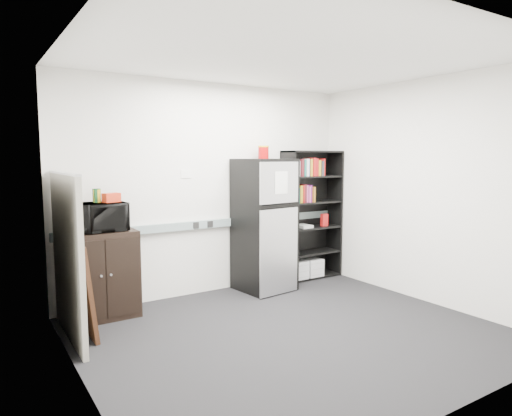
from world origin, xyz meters
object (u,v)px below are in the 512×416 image
Objects in this scene: bookshelf at (310,212)px; cubicle_partition at (67,256)px; refrigerator at (265,225)px; cabinet at (100,275)px; microwave at (98,217)px.

bookshelf is 3.45m from cubicle_partition.
refrigerator is (2.52, 0.34, 0.06)m from cubicle_partition.
cabinet is at bearing 171.35° from refrigerator.
bookshelf reaches higher than microwave.
bookshelf reaches higher than cabinet.
cabinet is (-3.01, -0.07, -0.49)m from bookshelf.
bookshelf is at bearing 8.13° from cubicle_partition.
refrigerator is at bearing -4.79° from microwave.
refrigerator is at bearing -170.73° from bookshelf.
refrigerator is at bearing -2.17° from cabinet.
microwave is at bearing -178.45° from bookshelf.
cabinet is at bearing -178.75° from bookshelf.
cubicle_partition is 2.89× the size of microwave.
bookshelf reaches higher than cubicle_partition.
microwave is (0.00, -0.02, 0.64)m from cabinet.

